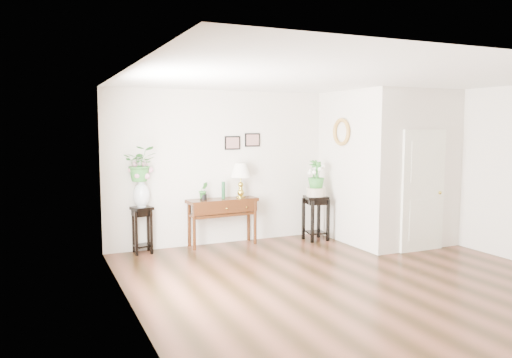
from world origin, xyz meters
TOP-DOWN VIEW (x-y plane):
  - floor at (0.00, 0.00)m, footprint 6.00×5.50m
  - ceiling at (0.00, 0.00)m, footprint 6.00×5.50m
  - wall_back at (0.00, 2.75)m, footprint 6.00×0.02m
  - wall_left at (-3.00, 0.00)m, footprint 0.02×5.50m
  - wall_right at (3.00, 0.00)m, footprint 0.02×5.50m
  - partition at (2.10, 1.77)m, footprint 1.80×1.95m
  - door at (2.10, 0.78)m, footprint 0.90×0.05m
  - art_print_left at (-0.65, 2.73)m, footprint 0.30×0.02m
  - art_print_right at (-0.25, 2.73)m, footprint 0.30×0.02m
  - wall_ornament at (1.16, 1.90)m, footprint 0.07×0.51m
  - console_table at (-0.92, 2.57)m, footprint 1.31×0.51m
  - table_lamp at (-0.56, 2.57)m, footprint 0.46×0.46m
  - green_vase at (-0.89, 2.57)m, footprint 0.06×0.06m
  - potted_plant at (-1.27, 2.57)m, footprint 0.17×0.14m
  - plant_stand_a at (-2.36, 2.57)m, footprint 0.38×0.38m
  - porcelain_vase at (-2.36, 2.57)m, footprint 0.28×0.28m
  - lily_arrangement at (-2.36, 2.57)m, footprint 0.63×0.58m
  - plant_stand_b at (0.83, 2.22)m, footprint 0.47×0.47m
  - ceramic_bowl at (0.83, 2.22)m, footprint 0.43×0.43m
  - narcissus at (0.83, 2.22)m, footprint 0.35×0.35m

SIDE VIEW (x-z plane):
  - floor at x=0.00m, z-range -0.01..0.01m
  - plant_stand_a at x=-2.36m, z-range 0.00..0.80m
  - plant_stand_b at x=0.83m, z-range 0.00..0.84m
  - console_table at x=-0.92m, z-range 0.00..0.85m
  - ceramic_bowl at x=0.83m, z-range 0.84..1.00m
  - potted_plant at x=-1.27m, z-range 0.85..1.16m
  - green_vase at x=-0.89m, z-range 0.87..1.18m
  - porcelain_vase at x=-2.36m, z-range 0.78..1.27m
  - door at x=2.10m, z-range 0.00..2.10m
  - table_lamp at x=-0.56m, z-range 0.88..1.52m
  - narcissus at x=0.83m, z-range 0.96..1.52m
  - wall_back at x=0.00m, z-range 0.00..2.80m
  - wall_left at x=-3.00m, z-range 0.00..2.80m
  - wall_right at x=3.00m, z-range 0.00..2.80m
  - partition at x=2.10m, z-range 0.00..2.80m
  - lily_arrangement at x=-2.36m, z-range 1.20..1.80m
  - art_print_left at x=-0.65m, z-range 1.73..1.98m
  - art_print_right at x=-0.25m, z-range 1.77..2.02m
  - wall_ornament at x=1.16m, z-range 1.79..2.30m
  - ceiling at x=0.00m, z-range 2.79..2.81m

